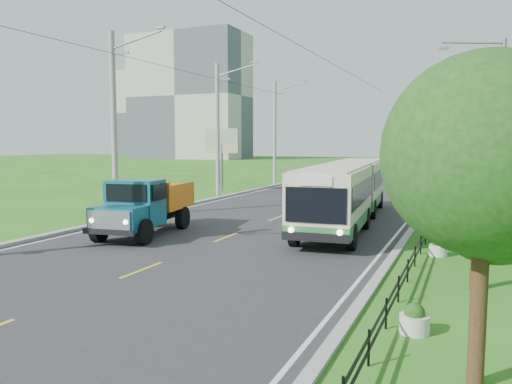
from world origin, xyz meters
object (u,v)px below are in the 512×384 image
Objects in this scene: tree_fifth at (477,146)px; dump_truck at (145,203)px; billboard_left at (222,145)px; bus at (347,188)px; pole_far at (275,132)px; planter_mid at (448,217)px; planter_front at (414,320)px; pole_near at (114,124)px; planter_far at (454,200)px; tree_fourth at (478,153)px; planter_near at (438,248)px; tree_third at (480,145)px; tree_back at (477,148)px; tree_second at (482,164)px; pole_mid at (218,129)px; streetlight_far at (489,131)px; tree_front at (488,166)px; streetlight_mid at (497,125)px.

dump_truck is (-13.49, -14.92, -2.44)m from tree_fifth.
bus is (13.37, -12.17, -2.08)m from billboard_left.
pole_far is 22.25m from tree_fifth.
planter_front is at bearing -90.00° from planter_mid.
pole_near is 21.83m from planter_far.
tree_fifth is 4.21m from planter_far.
tree_fourth is 8.06× the size of planter_near.
planter_far is (-1.26, 13.86, -3.70)m from tree_third.
pole_near is 24.98m from tree_back.
billboard_left is (-18.10, 2.00, 3.58)m from planter_far.
tree_second reaches higher than planter_front.
tree_third is 1.11× the size of tree_fourth.
pole_far is at bearing 91.08° from dump_truck.
pole_mid reaches higher than tree_fourth.
tree_back is at bearing 84.09° from planter_mid.
planter_mid is at bearing 27.28° from dump_truck.
pole_near is at bearing -134.86° from streetlight_far.
tree_fifth is 1.12× the size of billboard_left.
tree_third is at bearing -77.90° from planter_mid.
bus is at bearing -42.32° from billboard_left.
tree_front is at bearing -90.00° from tree_second.
pole_far is 1.72× the size of tree_fifth.
pole_mid reaches higher than planter_near.
tree_second is 14.00m from dump_truck.
tree_front is 0.93× the size of tree_third.
pole_mid is 20.16m from streetlight_far.
bus reaches higher than planter_far.
tree_front is 8.36× the size of planter_mid.
pole_mid is 1.79× the size of tree_front.
pole_mid reaches higher than tree_fifth.
pole_far reaches higher than planter_near.
streetlight_mid is (0.79, -6.14, 1.05)m from tree_fifth.
streetlight_far reaches higher than planter_near.
tree_front is 30.00m from tree_back.
pole_near is at bearing -163.48° from planter_mid.
tree_front is at bearing -63.82° from pole_far.
tree_third is at bearing 90.00° from tree_front.
billboard_left is at bearing 124.84° from planter_front.
planter_far is (16.86, 1.00, -4.81)m from pole_mid.
pole_mid is 16.85m from dump_truck.
streetlight_mid is 7.77m from bus.
tree_third is at bearing -90.00° from tree_back.
planter_front is at bearing -90.00° from planter_far.
tree_back is 8.21× the size of planter_front.
pole_far is 26.20m from tree_fourth.
pole_far is at bearing 120.42° from tree_second.
planter_near is (-1.26, 3.86, -3.23)m from tree_second.
tree_back is (18.12, 17.14, -1.44)m from pole_near.
planter_front is 0.13× the size of billboard_left.
pole_mid is 28.92m from planter_front.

